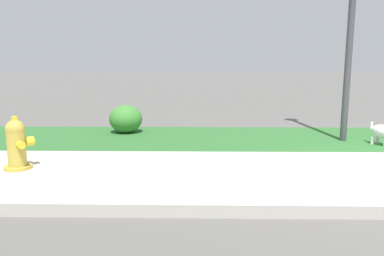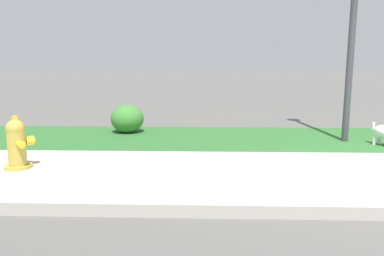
{
  "view_description": "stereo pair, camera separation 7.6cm",
  "coord_description": "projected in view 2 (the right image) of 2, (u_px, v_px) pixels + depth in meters",
  "views": [
    {
      "loc": [
        -3.15,
        -4.34,
        1.32
      ],
      "look_at": [
        -3.25,
        0.97,
        0.4
      ],
      "focal_mm": 35.0,
      "sensor_mm": 36.0,
      "label": 1
    },
    {
      "loc": [
        -3.07,
        -4.34,
        1.32
      ],
      "look_at": [
        -3.25,
        0.97,
        0.4
      ],
      "focal_mm": 35.0,
      "sensor_mm": 36.0,
      "label": 2
    }
  ],
  "objects": [
    {
      "name": "grass_verge",
      "position": [
        377.0,
        139.0,
        6.62
      ],
      "size": [
        18.0,
        2.24,
        0.01
      ],
      "primitive_type": "cube",
      "color": "#2D662D",
      "rests_on": "ground"
    },
    {
      "name": "shrub_bush_near_lamp",
      "position": [
        127.0,
        119.0,
        7.19
      ],
      "size": [
        0.63,
        0.63,
        0.53
      ],
      "color": "#3D7F33",
      "rests_on": "ground"
    },
    {
      "name": "fire_hydrant_mid_block",
      "position": [
        17.0,
        144.0,
        4.69
      ],
      "size": [
        0.36,
        0.36,
        0.68
      ],
      "rotation": [
        0.0,
        0.0,
        5.5
      ],
      "color": "gold",
      "rests_on": "ground"
    }
  ]
}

